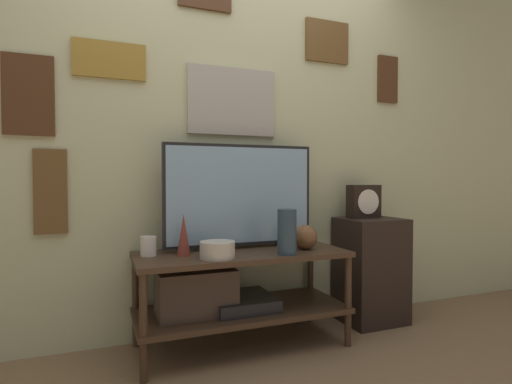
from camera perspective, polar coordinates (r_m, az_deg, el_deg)
ground_plane at (r=2.26m, az=0.70°, el=-23.85°), size 12.00×12.00×0.00m
wall_back at (r=2.63m, az=-4.35°, el=10.02°), size 6.40×0.08×2.70m
media_console at (r=2.36m, az=-4.46°, el=-13.59°), size 1.22×0.51×0.56m
television at (r=2.43m, az=-2.27°, el=-0.46°), size 0.94×0.05×0.63m
vase_tall_ceramic at (r=2.26m, az=4.44°, el=-5.68°), size 0.11×0.11×0.25m
vase_slim_bronze at (r=2.25m, az=-10.30°, el=-6.04°), size 0.07×0.07×0.23m
vase_wide_bowl at (r=2.16m, az=-5.54°, el=-8.22°), size 0.19×0.19×0.09m
vase_round_glass at (r=2.44m, az=7.03°, el=-6.40°), size 0.15×0.15×0.15m
candle_jar at (r=2.29m, az=-15.13°, el=-7.48°), size 0.09×0.09×0.11m
side_table at (r=2.91m, az=16.03°, el=-10.62°), size 0.41×0.36×0.71m
mantel_clock at (r=2.87m, az=15.14°, el=-1.30°), size 0.22×0.11×0.23m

